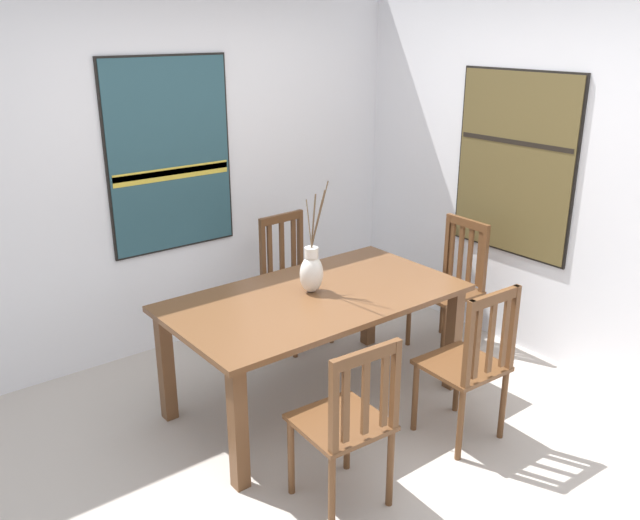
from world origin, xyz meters
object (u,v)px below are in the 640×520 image
Objects in this scene: painting_on_back_wall at (170,156)px; dining_table at (316,310)px; painting_on_side_wall at (514,164)px; chair_1 at (451,284)px; chair_2 at (293,279)px; chair_0 at (347,422)px; centerpiece_vase at (312,271)px; chair_3 at (470,363)px.

dining_table is at bearing -78.88° from painting_on_back_wall.
chair_1 is at bearing 159.72° from painting_on_side_wall.
dining_table is 1.85m from painting_on_side_wall.
painting_on_back_wall reaches higher than chair_1.
chair_2 is 1.27m from painting_on_back_wall.
chair_2 is 1.82m from painting_on_side_wall.
chair_0 is at bearing -118.86° from dining_table.
painting_on_back_wall reaches higher than chair_2.
painting_on_back_wall is (-0.26, 1.33, 0.79)m from dining_table.
painting_on_side_wall is at bearing -37.02° from painting_on_back_wall.
painting_on_back_wall is at bearing 101.12° from dining_table.
chair_1 is 1.18m from chair_2.
centerpiece_vase is 0.73× the size of chair_2.
chair_2 is 0.74× the size of painting_on_side_wall.
chair_1 is 1.00× the size of chair_3.
chair_2 is (0.41, 0.77, -0.39)m from centerpiece_vase.
chair_1 is (1.76, 0.88, 0.02)m from chair_0.
painting_on_back_wall reaches higher than painting_on_side_wall.
centerpiece_vase is at bearing -118.09° from chair_2.
dining_table is at bearing 117.24° from chair_3.
centerpiece_vase reaches higher than chair_3.
chair_2 is at bearing 90.70° from chair_3.
chair_0 is 1.97m from chair_1.
painting_on_back_wall is (0.22, 2.21, 0.95)m from chair_0.
centerpiece_vase is 1.42m from painting_on_back_wall.
chair_0 reaches higher than dining_table.
chair_2 is 1.68m from chair_3.
chair_1 is 0.71× the size of painting_on_back_wall.
dining_table is 1.33× the size of painting_on_back_wall.
painting_on_back_wall is 2.45m from painting_on_side_wall.
painting_on_side_wall is at bearing 18.58° from chair_0.
chair_1 is (1.28, 0.01, -0.14)m from dining_table.
centerpiece_vase reaches higher than dining_table.
centerpiece_vase reaches higher than chair_2.
painting_on_side_wall is (1.25, 0.72, 0.87)m from chair_3.
chair_0 is at bearing -179.31° from chair_3.
painting_on_back_wall is (-0.68, 0.51, 0.94)m from chair_2.
centerpiece_vase is 1.12m from chair_0.
dining_table is 1.38× the size of painting_on_side_wall.
chair_0 is at bearing -161.42° from painting_on_side_wall.
painting_on_back_wall is at bearing 142.98° from painting_on_side_wall.
centerpiece_vase is at bearing 61.98° from chair_0.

